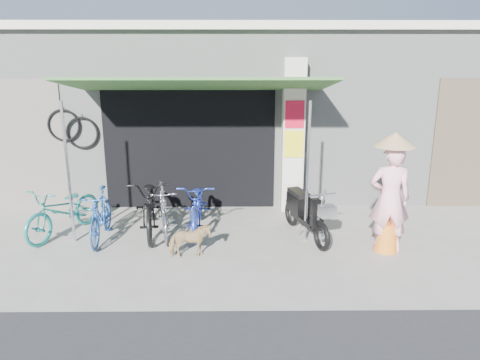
{
  "coord_description": "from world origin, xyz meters",
  "views": [
    {
      "loc": [
        -0.27,
        -6.63,
        3.09
      ],
      "look_at": [
        -0.2,
        1.0,
        1.0
      ],
      "focal_mm": 35.0,
      "sensor_mm": 36.0,
      "label": 1
    }
  ],
  "objects_px": {
    "bike_black": "(151,204)",
    "moped": "(305,213)",
    "bike_teal": "(64,210)",
    "street_dog": "(190,241)",
    "nun": "(390,195)",
    "bike_silver": "(164,210)",
    "bike_navy": "(198,205)",
    "bike_blue": "(101,215)"
  },
  "relations": [
    {
      "from": "bike_black",
      "to": "moped",
      "type": "xyz_separation_m",
      "value": [
        2.68,
        -0.24,
        -0.09
      ]
    },
    {
      "from": "bike_teal",
      "to": "bike_black",
      "type": "xyz_separation_m",
      "value": [
        1.48,
        0.13,
        0.07
      ]
    },
    {
      "from": "bike_black",
      "to": "street_dog",
      "type": "height_order",
      "value": "bike_black"
    },
    {
      "from": "moped",
      "to": "nun",
      "type": "xyz_separation_m",
      "value": [
        1.23,
        -0.62,
        0.51
      ]
    },
    {
      "from": "bike_silver",
      "to": "bike_navy",
      "type": "distance_m",
      "value": 0.62
    },
    {
      "from": "bike_blue",
      "to": "bike_silver",
      "type": "height_order",
      "value": "bike_silver"
    },
    {
      "from": "street_dog",
      "to": "moped",
      "type": "bearing_deg",
      "value": -77.96
    },
    {
      "from": "bike_black",
      "to": "moped",
      "type": "distance_m",
      "value": 2.69
    },
    {
      "from": "bike_teal",
      "to": "street_dog",
      "type": "xyz_separation_m",
      "value": [
        2.26,
        -0.95,
        -0.18
      ]
    },
    {
      "from": "bike_teal",
      "to": "nun",
      "type": "bearing_deg",
      "value": 16.86
    },
    {
      "from": "bike_silver",
      "to": "street_dog",
      "type": "xyz_separation_m",
      "value": [
        0.53,
        -0.92,
        -0.18
      ]
    },
    {
      "from": "bike_blue",
      "to": "street_dog",
      "type": "bearing_deg",
      "value": -27.27
    },
    {
      "from": "bike_blue",
      "to": "bike_navy",
      "type": "relative_size",
      "value": 0.82
    },
    {
      "from": "bike_blue",
      "to": "bike_silver",
      "type": "xyz_separation_m",
      "value": [
        1.03,
        0.2,
        0.01
      ]
    },
    {
      "from": "bike_blue",
      "to": "bike_navy",
      "type": "xyz_separation_m",
      "value": [
        1.61,
        0.42,
        0.03
      ]
    },
    {
      "from": "bike_black",
      "to": "bike_navy",
      "type": "distance_m",
      "value": 0.83
    },
    {
      "from": "bike_black",
      "to": "nun",
      "type": "xyz_separation_m",
      "value": [
        3.91,
        -0.86,
        0.42
      ]
    },
    {
      "from": "bike_blue",
      "to": "moped",
      "type": "relative_size",
      "value": 0.9
    },
    {
      "from": "bike_navy",
      "to": "moped",
      "type": "relative_size",
      "value": 1.1
    },
    {
      "from": "bike_navy",
      "to": "moped",
      "type": "xyz_separation_m",
      "value": [
        1.85,
        -0.29,
        -0.04
      ]
    },
    {
      "from": "bike_silver",
      "to": "moped",
      "type": "relative_size",
      "value": 0.92
    },
    {
      "from": "bike_silver",
      "to": "bike_navy",
      "type": "relative_size",
      "value": 0.84
    },
    {
      "from": "bike_teal",
      "to": "street_dog",
      "type": "height_order",
      "value": "bike_teal"
    },
    {
      "from": "bike_blue",
      "to": "bike_black",
      "type": "distance_m",
      "value": 0.87
    },
    {
      "from": "moped",
      "to": "nun",
      "type": "relative_size",
      "value": 0.85
    },
    {
      "from": "bike_teal",
      "to": "street_dog",
      "type": "bearing_deg",
      "value": 1.77
    },
    {
      "from": "bike_black",
      "to": "nun",
      "type": "bearing_deg",
      "value": -21.11
    },
    {
      "from": "bike_blue",
      "to": "moped",
      "type": "distance_m",
      "value": 3.46
    },
    {
      "from": "bike_teal",
      "to": "moped",
      "type": "bearing_deg",
      "value": 23.08
    },
    {
      "from": "bike_teal",
      "to": "bike_silver",
      "type": "xyz_separation_m",
      "value": [
        1.73,
        -0.03,
        0.0
      ]
    },
    {
      "from": "street_dog",
      "to": "nun",
      "type": "distance_m",
      "value": 3.2
    },
    {
      "from": "bike_blue",
      "to": "bike_silver",
      "type": "bearing_deg",
      "value": 8.42
    },
    {
      "from": "bike_black",
      "to": "bike_silver",
      "type": "relative_size",
      "value": 1.31
    },
    {
      "from": "bike_silver",
      "to": "nun",
      "type": "relative_size",
      "value": 0.78
    },
    {
      "from": "bike_black",
      "to": "moped",
      "type": "height_order",
      "value": "bike_black"
    },
    {
      "from": "bike_teal",
      "to": "moped",
      "type": "relative_size",
      "value": 1.04
    },
    {
      "from": "bike_black",
      "to": "street_dog",
      "type": "bearing_deg",
      "value": -62.87
    },
    {
      "from": "bike_teal",
      "to": "bike_silver",
      "type": "relative_size",
      "value": 1.13
    },
    {
      "from": "bike_blue",
      "to": "bike_silver",
      "type": "relative_size",
      "value": 0.97
    },
    {
      "from": "bike_blue",
      "to": "moped",
      "type": "xyz_separation_m",
      "value": [
        3.46,
        0.13,
        -0.01
      ]
    },
    {
      "from": "bike_teal",
      "to": "bike_black",
      "type": "height_order",
      "value": "bike_black"
    },
    {
      "from": "nun",
      "to": "bike_blue",
      "type": "bearing_deg",
      "value": -0.82
    }
  ]
}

